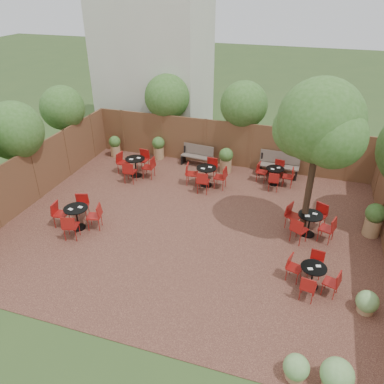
% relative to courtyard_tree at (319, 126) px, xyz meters
% --- Properties ---
extents(ground, '(80.00, 80.00, 0.00)m').
position_rel_courtyard_tree_xyz_m(ground, '(-3.54, -0.70, -3.64)').
color(ground, '#354F23').
rests_on(ground, ground).
extents(courtyard_paving, '(12.00, 10.00, 0.02)m').
position_rel_courtyard_tree_xyz_m(courtyard_paving, '(-3.54, -0.70, -3.63)').
color(courtyard_paving, '#3B2018').
rests_on(courtyard_paving, ground).
extents(fence_back, '(12.00, 0.08, 2.00)m').
position_rel_courtyard_tree_xyz_m(fence_back, '(-3.54, 4.30, -2.64)').
color(fence_back, brown).
rests_on(fence_back, ground).
extents(fence_left, '(0.08, 10.00, 2.00)m').
position_rel_courtyard_tree_xyz_m(fence_left, '(-9.54, -0.70, -2.64)').
color(fence_left, brown).
rests_on(fence_left, ground).
extents(neighbour_building, '(5.00, 4.00, 8.00)m').
position_rel_courtyard_tree_xyz_m(neighbour_building, '(-8.04, 7.30, 0.36)').
color(neighbour_building, beige).
rests_on(neighbour_building, ground).
extents(overhang_foliage, '(15.97, 10.80, 2.71)m').
position_rel_courtyard_tree_xyz_m(overhang_foliage, '(-4.64, 1.34, -0.93)').
color(overhang_foliage, '#325D1E').
rests_on(overhang_foliage, ground).
extents(courtyard_tree, '(2.62, 2.52, 4.98)m').
position_rel_courtyard_tree_xyz_m(courtyard_tree, '(0.00, 0.00, 0.00)').
color(courtyard_tree, black).
rests_on(courtyard_tree, courtyard_paving).
extents(park_bench_left, '(1.46, 0.62, 0.88)m').
position_rel_courtyard_tree_xyz_m(park_bench_left, '(-4.75, 3.92, -3.17)').
color(park_bench_left, brown).
rests_on(park_bench_left, courtyard_paving).
extents(park_bench_right, '(1.65, 0.57, 1.01)m').
position_rel_courtyard_tree_xyz_m(park_bench_right, '(-1.24, 3.93, -3.10)').
color(park_bench_right, brown).
rests_on(park_bench_right, courtyard_paving).
extents(bistro_tables, '(8.96, 6.99, 0.91)m').
position_rel_courtyard_tree_xyz_m(bistro_tables, '(-3.47, 0.57, -3.18)').
color(bistro_tables, black).
rests_on(bistro_tables, courtyard_paving).
extents(planters, '(11.32, 4.03, 1.13)m').
position_rel_courtyard_tree_xyz_m(planters, '(-3.48, 2.76, -3.04)').
color(planters, '#9F794F').
rests_on(planters, courtyard_paving).
extents(low_shrubs, '(2.05, 2.97, 0.72)m').
position_rel_courtyard_tree_xyz_m(low_shrubs, '(1.01, -4.70, -3.30)').
color(low_shrubs, '#9F794F').
rests_on(low_shrubs, courtyard_paving).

